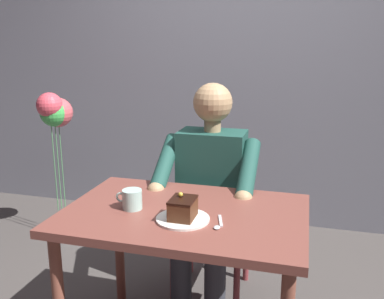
{
  "coord_description": "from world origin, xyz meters",
  "views": [
    {
      "loc": [
        -0.48,
        1.61,
        1.43
      ],
      "look_at": [
        -0.01,
        -0.1,
        0.99
      ],
      "focal_mm": 38.85,
      "sensor_mm": 36.0,
      "label": 1
    }
  ],
  "objects_px": {
    "seated_person": "(209,194)",
    "cake_slice": "(183,208)",
    "chair": "(215,209)",
    "balloon_display": "(56,124)",
    "coffee_cup": "(132,199)",
    "dining_table": "(184,231)",
    "dessert_spoon": "(219,224)"
  },
  "relations": [
    {
      "from": "chair",
      "to": "cake_slice",
      "type": "distance_m",
      "value": 0.79
    },
    {
      "from": "chair",
      "to": "seated_person",
      "type": "xyz_separation_m",
      "value": [
        0.0,
        0.17,
        0.16
      ]
    },
    {
      "from": "dessert_spoon",
      "to": "chair",
      "type": "bearing_deg",
      "value": -76.75
    },
    {
      "from": "dessert_spoon",
      "to": "balloon_display",
      "type": "bearing_deg",
      "value": -37.33
    },
    {
      "from": "cake_slice",
      "to": "coffee_cup",
      "type": "bearing_deg",
      "value": -12.93
    },
    {
      "from": "coffee_cup",
      "to": "balloon_display",
      "type": "bearing_deg",
      "value": -44.77
    },
    {
      "from": "seated_person",
      "to": "coffee_cup",
      "type": "bearing_deg",
      "value": 65.5
    },
    {
      "from": "chair",
      "to": "balloon_display",
      "type": "distance_m",
      "value": 1.37
    },
    {
      "from": "coffee_cup",
      "to": "balloon_display",
      "type": "height_order",
      "value": "balloon_display"
    },
    {
      "from": "cake_slice",
      "to": "balloon_display",
      "type": "height_order",
      "value": "balloon_display"
    },
    {
      "from": "coffee_cup",
      "to": "dessert_spoon",
      "type": "relative_size",
      "value": 0.85
    },
    {
      "from": "chair",
      "to": "dessert_spoon",
      "type": "height_order",
      "value": "chair"
    },
    {
      "from": "balloon_display",
      "to": "dining_table",
      "type": "bearing_deg",
      "value": 141.92
    },
    {
      "from": "coffee_cup",
      "to": "dessert_spoon",
      "type": "xyz_separation_m",
      "value": [
        -0.4,
        0.07,
        -0.04
      ]
    },
    {
      "from": "coffee_cup",
      "to": "dessert_spoon",
      "type": "distance_m",
      "value": 0.41
    },
    {
      "from": "dining_table",
      "to": "cake_slice",
      "type": "distance_m",
      "value": 0.18
    },
    {
      "from": "dining_table",
      "to": "balloon_display",
      "type": "distance_m",
      "value": 1.63
    },
    {
      "from": "dining_table",
      "to": "coffee_cup",
      "type": "bearing_deg",
      "value": 9.64
    },
    {
      "from": "coffee_cup",
      "to": "dining_table",
      "type": "bearing_deg",
      "value": -170.36
    },
    {
      "from": "dining_table",
      "to": "balloon_display",
      "type": "relative_size",
      "value": 0.94
    },
    {
      "from": "chair",
      "to": "dessert_spoon",
      "type": "distance_m",
      "value": 0.8
    },
    {
      "from": "seated_person",
      "to": "cake_slice",
      "type": "xyz_separation_m",
      "value": [
        -0.02,
        0.56,
        0.14
      ]
    },
    {
      "from": "dining_table",
      "to": "cake_slice",
      "type": "bearing_deg",
      "value": 102.75
    },
    {
      "from": "dining_table",
      "to": "cake_slice",
      "type": "relative_size",
      "value": 8.28
    },
    {
      "from": "seated_person",
      "to": "coffee_cup",
      "type": "xyz_separation_m",
      "value": [
        0.23,
        0.5,
        0.13
      ]
    },
    {
      "from": "cake_slice",
      "to": "balloon_display",
      "type": "bearing_deg",
      "value": -40.19
    },
    {
      "from": "seated_person",
      "to": "balloon_display",
      "type": "bearing_deg",
      "value": -22.79
    },
    {
      "from": "dessert_spoon",
      "to": "cake_slice",
      "type": "bearing_deg",
      "value": -3.92
    },
    {
      "from": "dining_table",
      "to": "seated_person",
      "type": "relative_size",
      "value": 0.84
    },
    {
      "from": "chair",
      "to": "cake_slice",
      "type": "xyz_separation_m",
      "value": [
        -0.02,
        0.73,
        0.3
      ]
    },
    {
      "from": "seated_person",
      "to": "balloon_display",
      "type": "relative_size",
      "value": 1.12
    },
    {
      "from": "dining_table",
      "to": "chair",
      "type": "bearing_deg",
      "value": -90.0
    }
  ]
}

